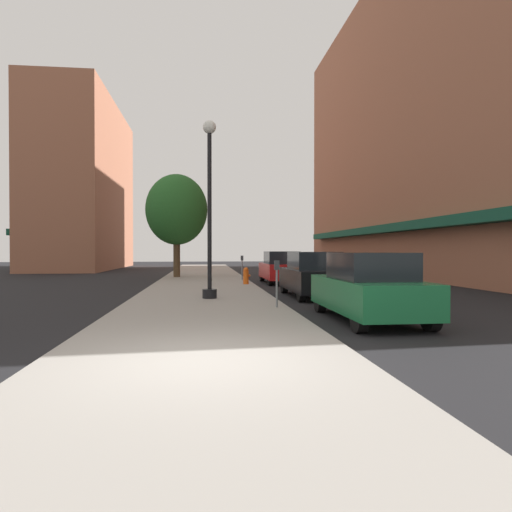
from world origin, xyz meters
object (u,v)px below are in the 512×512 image
lamppost (210,206)px  car_red (281,268)px  fire_hydrant (246,276)px  parking_meter_far (242,265)px  tree_near (177,210)px  parking_meter_near (277,278)px  car_green (369,288)px  car_black (313,275)px

lamppost → car_red: lamppost is taller
fire_hydrant → parking_meter_far: (0.06, 2.94, 0.43)m
tree_near → car_red: bearing=-37.2°
lamppost → parking_meter_near: (1.84, -2.61, -2.25)m
parking_meter_near → parking_meter_far: 11.75m
car_green → car_red: size_ratio=1.00×
car_black → tree_near: bearing=118.7°
car_black → lamppost: bearing=-161.2°
parking_meter_near → tree_near: (-3.66, 15.01, 3.19)m
parking_meter_near → parking_meter_far: bearing=90.0°
tree_near → car_red: 7.79m
lamppost → parking_meter_near: 3.91m
fire_hydrant → car_black: bearing=-68.4°
fire_hydrant → car_red: bearing=44.0°
fire_hydrant → parking_meter_near: size_ratio=0.60×
tree_near → parking_meter_far: bearing=-41.7°
car_red → parking_meter_far: bearing=154.1°
fire_hydrant → car_green: bearing=-79.4°
parking_meter_far → tree_near: size_ratio=0.21×
fire_hydrant → car_red: car_red is taller
parking_meter_near → car_black: car_black is taller
parking_meter_far → car_green: (1.95, -13.66, -0.14)m
car_red → car_black: bearing=-88.7°
parking_meter_near → tree_near: size_ratio=0.21×
lamppost → parking_meter_far: size_ratio=4.50×
tree_near → car_green: bearing=-71.7°
fire_hydrant → tree_near: (-3.60, 6.20, 3.62)m
parking_meter_far → car_red: car_red is taller
car_green → car_red: 12.66m
tree_near → car_green: (5.61, -16.92, -3.33)m
parking_meter_far → car_green: size_ratio=0.30×
lamppost → car_red: size_ratio=1.37×
fire_hydrant → tree_near: size_ratio=0.13×
fire_hydrant → car_black: car_black is taller
parking_meter_far → car_green: 13.80m
parking_meter_far → tree_near: bearing=138.3°
fire_hydrant → car_green: (2.01, -10.72, 0.29)m
parking_meter_near → car_black: size_ratio=0.30×
lamppost → tree_near: tree_near is taller
fire_hydrant → parking_meter_far: 2.97m
parking_meter_far → car_black: car_black is taller
parking_meter_near → parking_meter_far: size_ratio=1.00×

